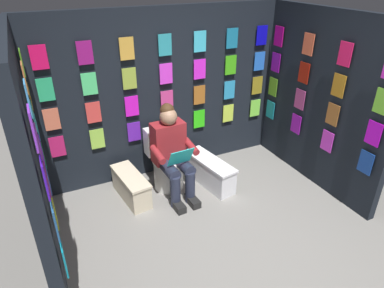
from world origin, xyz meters
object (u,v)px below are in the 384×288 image
at_px(toilet, 166,163).
at_px(comic_longbox_near, 131,186).
at_px(person_reading, 173,152).
at_px(comic_longbox_far, 210,172).

distance_m(toilet, comic_longbox_near, 0.54).
distance_m(person_reading, comic_longbox_near, 0.69).
bearing_deg(person_reading, comic_longbox_near, -16.99).
height_order(toilet, comic_longbox_far, toilet).
relative_size(toilet, comic_longbox_far, 0.90).
relative_size(comic_longbox_near, comic_longbox_far, 0.86).
relative_size(person_reading, comic_longbox_far, 1.38).
height_order(comic_longbox_near, comic_longbox_far, comic_longbox_far).
xyz_separation_m(toilet, comic_longbox_far, (-0.53, 0.23, -0.14)).
bearing_deg(person_reading, toilet, -90.38).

